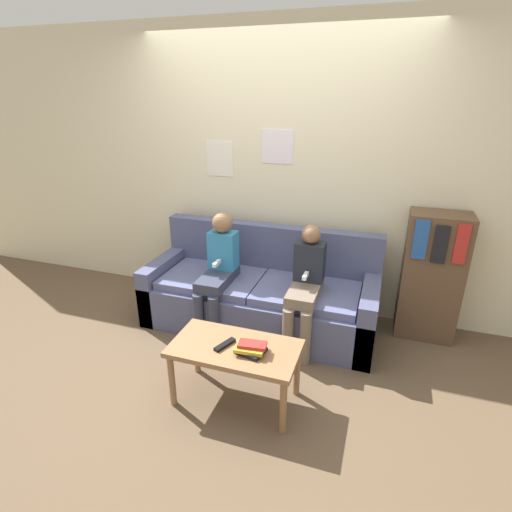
{
  "coord_description": "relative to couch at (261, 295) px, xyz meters",
  "views": [
    {
      "loc": [
        0.99,
        -2.55,
        2.0
      ],
      "look_at": [
        0.0,
        0.38,
        0.72
      ],
      "focal_mm": 28.0,
      "sensor_mm": 36.0,
      "label": 1
    }
  ],
  "objects": [
    {
      "name": "ground_plane",
      "position": [
        0.0,
        -0.53,
        -0.28
      ],
      "size": [
        10.0,
        10.0,
        0.0
      ],
      "primitive_type": "plane",
      "color": "brown"
    },
    {
      "name": "wall_back",
      "position": [
        -0.0,
        0.49,
        1.02
      ],
      "size": [
        8.0,
        0.07,
        2.6
      ],
      "color": "beige",
      "rests_on": "ground_plane"
    },
    {
      "name": "couch",
      "position": [
        0.0,
        0.0,
        0.0
      ],
      "size": [
        2.05,
        0.8,
        0.86
      ],
      "color": "#4C5175",
      "rests_on": "ground_plane"
    },
    {
      "name": "coffee_table",
      "position": [
        0.15,
        -1.02,
        0.1
      ],
      "size": [
        0.86,
        0.45,
        0.44
      ],
      "color": "#8E6642",
      "rests_on": "ground_plane"
    },
    {
      "name": "person_left",
      "position": [
        -0.33,
        -0.19,
        0.31
      ],
      "size": [
        0.24,
        0.55,
        1.05
      ],
      "color": "#33384C",
      "rests_on": "ground_plane"
    },
    {
      "name": "person_right",
      "position": [
        0.44,
        -0.2,
        0.28
      ],
      "size": [
        0.24,
        0.55,
        1.02
      ],
      "color": "#756656",
      "rests_on": "ground_plane"
    },
    {
      "name": "tv_remote",
      "position": [
        0.08,
        -1.04,
        0.17
      ],
      "size": [
        0.1,
        0.17,
        0.02
      ],
      "rotation": [
        0.0,
        0.0,
        -0.39
      ],
      "color": "black",
      "rests_on": "coffee_table"
    },
    {
      "name": "book_stack",
      "position": [
        0.27,
        -1.05,
        0.19
      ],
      "size": [
        0.21,
        0.18,
        0.07
      ],
      "color": "black",
      "rests_on": "coffee_table"
    },
    {
      "name": "bookshelf",
      "position": [
        1.42,
        0.28,
        0.28
      ],
      "size": [
        0.48,
        0.33,
        1.11
      ],
      "color": "brown",
      "rests_on": "ground_plane"
    }
  ]
}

